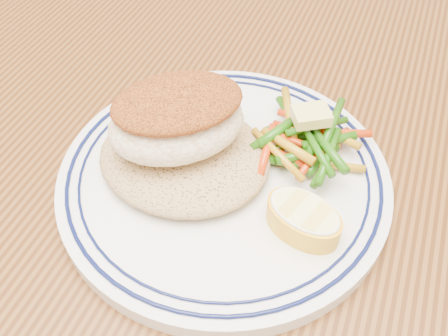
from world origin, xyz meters
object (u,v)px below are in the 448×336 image
dining_table (209,266)px  lemon_wedge (303,218)px  fish_fillet (177,118)px  plate (224,177)px  rice_pilaf (184,153)px  vegetable_pile (305,141)px

dining_table → lemon_wedge: (0.08, -0.01, 0.12)m
fish_fillet → plate: bearing=1.7°
fish_fillet → lemon_wedge: 0.12m
plate → dining_table: bearing=-105.7°
fish_fillet → rice_pilaf: bearing=-28.3°
rice_pilaf → lemon_wedge: size_ratio=2.07×
plate → fish_fillet: bearing=-178.3°
plate → vegetable_pile: vegetable_pile is taller
plate → lemon_wedge: size_ratio=3.97×
rice_pilaf → vegetable_pile: vegetable_pile is taller
dining_table → lemon_wedge: size_ratio=22.75×
rice_pilaf → vegetable_pile: size_ratio=1.26×
plate → vegetable_pile: size_ratio=2.42×
rice_pilaf → lemon_wedge: bearing=-14.1°
vegetable_pile → dining_table: bearing=-131.9°
lemon_wedge → rice_pilaf: bearing=165.9°
fish_fillet → vegetable_pile: fish_fillet is taller
vegetable_pile → lemon_wedge: (0.02, -0.07, -0.00)m
rice_pilaf → fish_fillet: fish_fillet is taller
fish_fillet → vegetable_pile: (0.09, 0.04, -0.03)m
fish_fillet → lemon_wedge: (0.11, -0.03, -0.03)m
dining_table → rice_pilaf: size_ratio=10.99×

